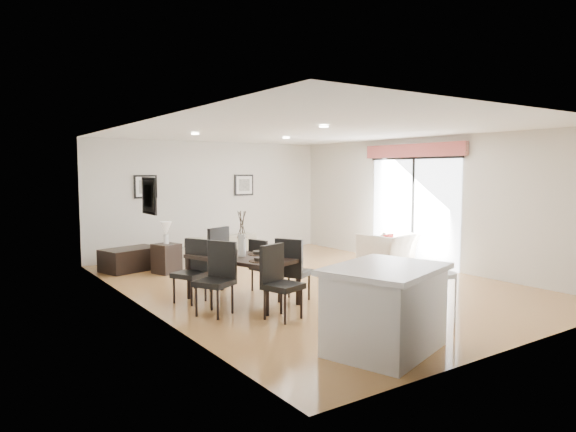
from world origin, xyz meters
TOP-DOWN VIEW (x-y plane):
  - ground at (0.00, 0.00)m, footprint 8.00×8.00m
  - wall_back at (0.00, 4.00)m, footprint 6.00×0.04m
  - wall_front at (0.00, -4.00)m, footprint 6.00×0.04m
  - wall_left at (-3.00, 0.00)m, footprint 0.04×8.00m
  - wall_right at (3.00, 0.00)m, footprint 0.04×8.00m
  - ceiling at (0.00, 0.00)m, footprint 6.00×8.00m
  - sofa at (-0.49, 2.81)m, footprint 2.25×1.08m
  - armchair at (2.34, 0.40)m, footprint 1.24×1.13m
  - courtyard_plant_a at (5.90, -0.27)m, footprint 0.78×0.74m
  - courtyard_plant_b at (5.86, 0.91)m, footprint 0.44×0.44m
  - dining_table at (-1.64, -0.45)m, footprint 1.34×1.87m
  - dining_chair_wnear at (-2.23, -0.83)m, footprint 0.62×0.62m
  - dining_chair_wfar at (-2.24, 0.01)m, footprint 0.58×0.58m
  - dining_chair_enear at (-1.03, -0.92)m, footprint 0.60×0.60m
  - dining_chair_efar at (-1.03, -0.05)m, footprint 0.48×0.48m
  - dining_chair_head at (-1.66, -1.50)m, footprint 0.56×0.56m
  - dining_chair_foot at (-1.60, 0.59)m, footprint 0.61×0.61m
  - vase at (-1.64, -0.45)m, footprint 0.90×1.38m
  - coffee_table at (-2.26, 3.02)m, footprint 1.27×0.96m
  - side_table at (-1.78, 2.32)m, footprint 0.55×0.55m
  - table_lamp at (-1.78, 2.32)m, footprint 0.23×0.23m
  - cushion at (2.24, 0.30)m, footprint 0.31×0.18m
  - kitchen_island at (-1.38, -3.23)m, footprint 1.62×1.42m
  - bar_stool at (-0.44, -3.23)m, footprint 0.36×0.36m
  - framed_print_back_left at (-1.60, 3.97)m, footprint 0.52×0.04m
  - framed_print_back_right at (0.90, 3.97)m, footprint 0.52×0.04m
  - framed_print_left_wall at (-2.97, -0.20)m, footprint 0.04×0.52m
  - sliding_door at (2.96, 0.30)m, footprint 0.12×2.70m
  - courtyard at (6.16, 0.87)m, footprint 6.00×6.00m

SIDE VIEW (x-z plane):
  - ground at x=0.00m, z-range 0.00..0.00m
  - coffee_table at x=-2.26m, z-range 0.00..0.45m
  - side_table at x=-1.78m, z-range 0.00..0.58m
  - sofa at x=-0.49m, z-range 0.00..0.64m
  - courtyard_plant_a at x=5.90m, z-range 0.00..0.69m
  - armchair at x=2.34m, z-range 0.00..0.70m
  - courtyard_plant_b at x=5.86m, z-range 0.00..0.71m
  - kitchen_island at x=-1.38m, z-range 0.01..0.96m
  - dining_chair_efar at x=-1.03m, z-range 0.05..0.92m
  - dining_chair_wfar at x=-2.24m, z-range 0.06..1.01m
  - cushion at x=2.24m, z-range 0.40..0.69m
  - dining_chair_enear at x=-1.03m, z-range 0.06..1.04m
  - dining_chair_head at x=-1.66m, z-range 0.06..1.06m
  - dining_chair_wnear at x=-2.23m, z-range 0.06..1.07m
  - dining_chair_foot at x=-1.60m, z-range 0.06..1.12m
  - dining_table at x=-1.64m, z-range 0.28..0.98m
  - bar_stool at x=-0.44m, z-range 0.28..1.06m
  - table_lamp at x=-1.78m, z-range 0.64..1.08m
  - courtyard at x=6.16m, z-range -0.08..1.92m
  - vase at x=-1.64m, z-range 0.64..1.34m
  - wall_back at x=0.00m, z-range 0.00..2.70m
  - wall_front at x=0.00m, z-range 0.00..2.70m
  - wall_left at x=-3.00m, z-range 0.00..2.70m
  - wall_right at x=3.00m, z-range 0.00..2.70m
  - framed_print_back_left at x=-1.60m, z-range 1.39..1.91m
  - framed_print_back_right at x=0.90m, z-range 1.39..1.91m
  - framed_print_left_wall at x=-2.97m, z-range 1.39..1.91m
  - sliding_door at x=2.96m, z-range 0.38..2.95m
  - ceiling at x=0.00m, z-range 2.69..2.71m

